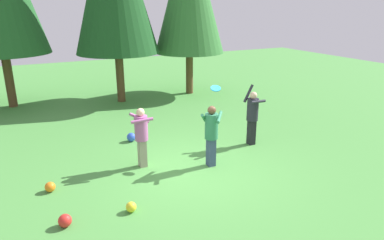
# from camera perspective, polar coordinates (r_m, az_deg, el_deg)

# --- Properties ---
(ground_plane) EXTENTS (40.00, 40.00, 0.00)m
(ground_plane) POSITION_cam_1_polar(r_m,az_deg,el_deg) (9.10, 0.41, -8.04)
(ground_plane) COLOR #4C9342
(person_thrower) EXTENTS (0.57, 0.56, 1.80)m
(person_thrower) POSITION_cam_1_polar(r_m,az_deg,el_deg) (10.50, 9.83, 1.05)
(person_thrower) COLOR black
(person_thrower) RESTS_ON ground_plane
(person_catcher) EXTENTS (0.72, 0.73, 1.63)m
(person_catcher) POSITION_cam_1_polar(r_m,az_deg,el_deg) (8.96, 3.18, -1.81)
(person_catcher) COLOR #38476B
(person_catcher) RESTS_ON ground_plane
(person_bystander) EXTENTS (0.60, 0.55, 1.59)m
(person_bystander) POSITION_cam_1_polar(r_m,az_deg,el_deg) (9.00, -8.27, -2.07)
(person_bystander) COLOR gray
(person_bystander) RESTS_ON ground_plane
(frisbee) EXTENTS (0.33, 0.33, 0.12)m
(frisbee) POSITION_cam_1_polar(r_m,az_deg,el_deg) (9.25, 3.87, 5.18)
(frisbee) COLOR #2393D1
(ball_yellow) EXTENTS (0.22, 0.22, 0.22)m
(ball_yellow) POSITION_cam_1_polar(r_m,az_deg,el_deg) (7.46, -9.91, -13.81)
(ball_yellow) COLOR yellow
(ball_yellow) RESTS_ON ground_plane
(ball_blue) EXTENTS (0.28, 0.28, 0.28)m
(ball_blue) POSITION_cam_1_polar(r_m,az_deg,el_deg) (10.98, -9.88, -2.78)
(ball_blue) COLOR blue
(ball_blue) RESTS_ON ground_plane
(ball_red) EXTENTS (0.26, 0.26, 0.26)m
(ball_red) POSITION_cam_1_polar(r_m,az_deg,el_deg) (7.34, -20.02, -15.17)
(ball_red) COLOR red
(ball_red) RESTS_ON ground_plane
(ball_orange) EXTENTS (0.23, 0.23, 0.23)m
(ball_orange) POSITION_cam_1_polar(r_m,az_deg,el_deg) (8.67, -22.15, -10.08)
(ball_orange) COLOR orange
(ball_orange) RESTS_ON ground_plane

